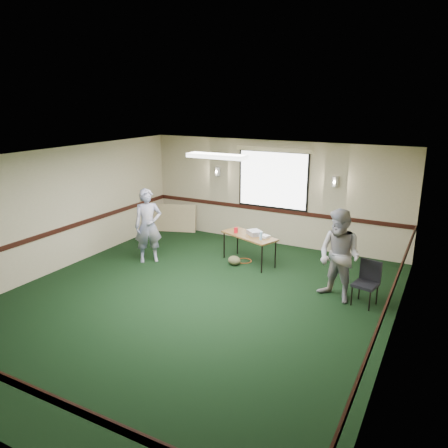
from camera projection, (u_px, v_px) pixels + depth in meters
The scene contains 13 objects.
ground at pixel (192, 301), 8.28m from camera, with size 8.00×8.00×0.00m, color black.
room_shell at pixel (241, 198), 9.65m from camera, with size 8.00×8.02×8.00m.
folding_table at pixel (249, 237), 10.05m from camera, with size 1.47×1.00×0.68m.
projector at pixel (255, 233), 10.03m from camera, with size 0.32×0.27×0.11m, color gray.
game_console at pixel (265, 236), 9.87m from camera, with size 0.21×0.17×0.05m, color silver.
red_cup at pixel (236, 230), 10.18m from camera, with size 0.09×0.09×0.13m, color red.
water_bottle at pixel (261, 236), 9.66m from camera, with size 0.06×0.06×0.19m, color #80AED1.
duffel_bag at pixel (234, 261), 10.06m from camera, with size 0.31×0.23×0.22m, color #4C482B.
cable_coil at pixel (244, 261), 10.33m from camera, with size 0.35×0.35×0.02m, color #C24918.
folded_table at pixel (170, 218), 12.58m from camera, with size 1.53×0.07×0.79m, color #99865E.
conference_chair at pixel (368, 279), 8.08m from camera, with size 0.48×0.50×0.83m.
person_left at pixel (148, 226), 10.11m from camera, with size 0.63×0.42×1.73m, color #404F8E.
person_right at pixel (339, 256), 8.12m from camera, with size 0.86×0.67×1.77m, color #798DBD.
Camera 1 is at (4.08, -6.38, 3.71)m, focal length 35.00 mm.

